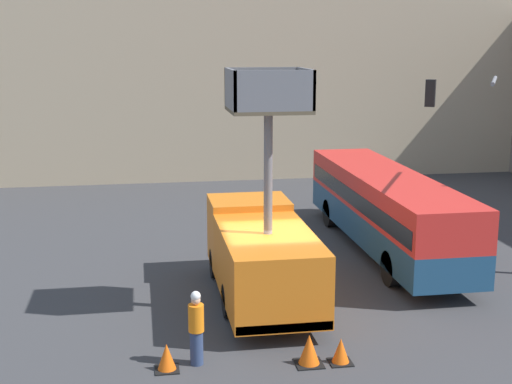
# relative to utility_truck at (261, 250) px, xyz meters

# --- Properties ---
(ground_plane) EXTENTS (120.00, 120.00, 0.00)m
(ground_plane) POSITION_rel_utility_truck_xyz_m (0.10, -0.85, -1.57)
(ground_plane) COLOR #38383A
(building_backdrop_far) EXTENTS (44.00, 10.00, 12.10)m
(building_backdrop_far) POSITION_rel_utility_truck_xyz_m (0.10, 23.47, 4.48)
(building_backdrop_far) COLOR tan
(building_backdrop_far) RESTS_ON ground_plane
(utility_truck) EXTENTS (2.56, 6.97, 6.94)m
(utility_truck) POSITION_rel_utility_truck_xyz_m (0.00, 0.00, 0.00)
(utility_truck) COLOR orange
(utility_truck) RESTS_ON ground_plane
(city_bus) EXTENTS (2.50, 11.99, 2.90)m
(city_bus) POSITION_rel_utility_truck_xyz_m (5.38, 4.34, 0.17)
(city_bus) COLOR navy
(city_bus) RESTS_ON ground_plane
(traffic_light_pole) EXTENTS (3.81, 3.56, 6.68)m
(traffic_light_pole) POSITION_rel_utility_truck_xyz_m (8.48, 1.45, 2.97)
(traffic_light_pole) COLOR slate
(traffic_light_pole) RESTS_ON ground_plane
(road_worker_near_truck) EXTENTS (0.38, 0.38, 1.86)m
(road_worker_near_truck) POSITION_rel_utility_truck_xyz_m (-2.26, -3.97, -0.63)
(road_worker_near_truck) COLOR navy
(road_worker_near_truck) RESTS_ON ground_plane
(road_worker_directing) EXTENTS (0.38, 0.38, 1.82)m
(road_worker_directing) POSITION_rel_utility_truck_xyz_m (4.58, 1.94, -0.66)
(road_worker_directing) COLOR navy
(road_worker_directing) RESTS_ON ground_plane
(traffic_cone_near_truck) EXTENTS (0.58, 0.58, 0.66)m
(traffic_cone_near_truck) POSITION_rel_utility_truck_xyz_m (-2.99, -4.17, -1.26)
(traffic_cone_near_truck) COLOR black
(traffic_cone_near_truck) RESTS_ON ground_plane
(traffic_cone_mid_road) EXTENTS (0.55, 0.55, 0.63)m
(traffic_cone_mid_road) POSITION_rel_utility_truck_xyz_m (1.19, -4.47, -1.27)
(traffic_cone_mid_road) COLOR black
(traffic_cone_mid_road) RESTS_ON ground_plane
(traffic_cone_far_side) EXTENTS (0.67, 0.67, 0.76)m
(traffic_cone_far_side) POSITION_rel_utility_truck_xyz_m (0.42, -4.42, -1.21)
(traffic_cone_far_side) COLOR black
(traffic_cone_far_side) RESTS_ON ground_plane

